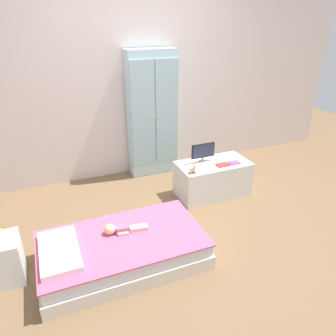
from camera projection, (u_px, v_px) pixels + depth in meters
name	position (u px, v px, depth m)	size (l,w,h in m)	color
ground_plane	(182.00, 230.00, 3.34)	(10.00, 10.00, 0.02)	brown
back_wall	(133.00, 74.00, 4.05)	(6.40, 0.05, 2.70)	silver
bed	(123.00, 250.00, 2.84)	(1.44, 0.80, 0.27)	silver
pillow	(59.00, 251.00, 2.59)	(0.31, 0.57, 0.05)	white
doll	(118.00, 229.00, 2.84)	(0.39, 0.15, 0.10)	#D6668E
nightstand	(3.00, 261.00, 2.61)	(0.30, 0.30, 0.41)	white
wardrobe	(152.00, 115.00, 4.21)	(0.66, 0.25, 1.67)	silver
tv_stand	(212.00, 178.00, 3.91)	(0.88, 0.46, 0.42)	silver
tv_monitor	(203.00, 151.00, 3.79)	(0.30, 0.10, 0.23)	#99999E
rocking_horse_toy	(193.00, 169.00, 3.55)	(0.09, 0.04, 0.11)	#8E6642
book_red	(223.00, 165.00, 3.75)	(0.15, 0.10, 0.02)	#CC3838
book_purple	(234.00, 163.00, 3.81)	(0.13, 0.10, 0.01)	#8E51B2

